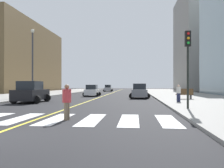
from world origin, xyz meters
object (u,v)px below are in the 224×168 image
(pedestrian_walking_west, at_px, (21,91))
(pedestrian_waiting_east, at_px, (179,92))
(pedestrian_crossing, at_px, (67,100))
(car_black_nearest, at_px, (31,93))
(park_bench, at_px, (185,94))
(car_gray_third, at_px, (140,91))
(car_white_fourth, at_px, (92,91))
(traffic_light_near_corner, at_px, (188,54))
(street_lamp, at_px, (33,58))
(car_silver_second, at_px, (108,88))

(pedestrian_walking_west, bearing_deg, pedestrian_waiting_east, -162.50)
(pedestrian_crossing, relative_size, pedestrian_waiting_east, 1.09)
(car_black_nearest, distance_m, park_bench, 15.96)
(car_gray_third, height_order, car_white_fourth, car_gray_third)
(pedestrian_walking_west, bearing_deg, traffic_light_near_corner, 179.61)
(street_lamp, bearing_deg, pedestrian_crossing, -60.66)
(traffic_light_near_corner, relative_size, pedestrian_crossing, 2.94)
(car_silver_second, xyz_separation_m, traffic_light_near_corner, (10.24, -42.95, 2.89))
(car_white_fourth, distance_m, pedestrian_waiting_east, 15.90)
(pedestrian_walking_west, bearing_deg, car_gray_third, -133.12)
(car_gray_third, xyz_separation_m, park_bench, (4.81, -3.50, -0.17))
(car_gray_third, relative_size, pedestrian_waiting_east, 2.66)
(traffic_light_near_corner, height_order, street_lamp, street_lamp)
(pedestrian_waiting_east, bearing_deg, car_silver_second, 101.22)
(car_gray_third, distance_m, car_white_fourth, 8.04)
(car_silver_second, distance_m, park_bench, 34.65)
(park_bench, distance_m, pedestrian_waiting_east, 4.73)
(car_black_nearest, xyz_separation_m, park_bench, (15.25, 4.68, -0.26))
(car_black_nearest, relative_size, street_lamp, 0.55)
(car_black_nearest, bearing_deg, pedestrian_waiting_east, -1.47)
(car_white_fourth, bearing_deg, park_bench, -34.26)
(car_gray_third, height_order, park_bench, car_gray_third)
(traffic_light_near_corner, height_order, pedestrian_walking_west, traffic_light_near_corner)
(car_silver_second, bearing_deg, car_white_fourth, -90.44)
(car_gray_third, xyz_separation_m, traffic_light_near_corner, (2.86, -14.01, 2.81))
(pedestrian_walking_west, bearing_deg, car_black_nearest, 157.78)
(pedestrian_crossing, height_order, pedestrian_waiting_east, pedestrian_waiting_east)
(car_black_nearest, height_order, car_silver_second, car_black_nearest)
(car_white_fourth, xyz_separation_m, pedestrian_walking_west, (-6.81, -8.00, 0.22))
(pedestrian_crossing, bearing_deg, pedestrian_waiting_east, 157.81)
(park_bench, xyz_separation_m, street_lamp, (-17.86, 1.33, 4.32))
(pedestrian_walking_west, bearing_deg, street_lamp, -79.20)
(street_lamp, bearing_deg, park_bench, -4.27)
(pedestrian_waiting_east, xyz_separation_m, pedestrian_walking_west, (-17.03, 4.17, -0.00))
(park_bench, height_order, pedestrian_walking_west, pedestrian_walking_west)
(pedestrian_walking_west, bearing_deg, park_bench, -147.74)
(car_black_nearest, bearing_deg, car_silver_second, 83.02)
(car_gray_third, bearing_deg, traffic_light_near_corner, 102.70)
(traffic_light_near_corner, bearing_deg, pedestrian_crossing, 34.75)
(car_silver_second, bearing_deg, traffic_light_near_corner, -78.22)
(park_bench, bearing_deg, pedestrian_walking_west, 87.89)
(car_black_nearest, xyz_separation_m, car_silver_second, (3.06, 37.12, -0.16))
(car_black_nearest, height_order, car_gray_third, car_black_nearest)
(car_silver_second, height_order, street_lamp, street_lamp)
(traffic_light_near_corner, bearing_deg, car_gray_third, -78.46)
(car_silver_second, height_order, traffic_light_near_corner, traffic_light_near_corner)
(car_gray_third, distance_m, traffic_light_near_corner, 14.57)
(car_gray_third, bearing_deg, car_white_fourth, -30.18)
(park_bench, relative_size, pedestrian_waiting_east, 1.17)
(traffic_light_near_corner, distance_m, pedestrian_walking_west, 19.60)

